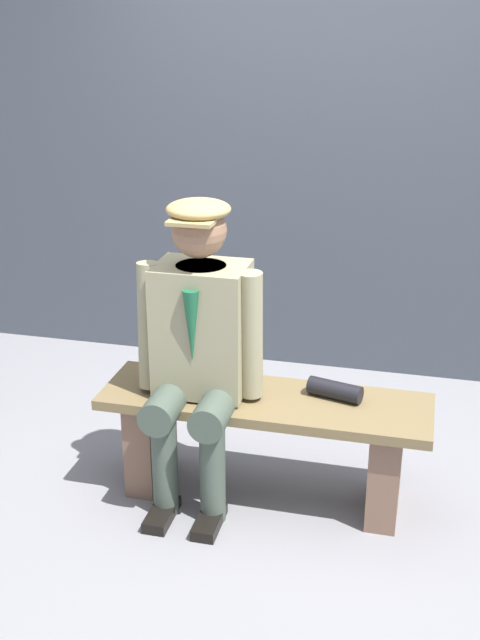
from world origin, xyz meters
The scene contains 5 objects.
ground_plane centered at (0.00, 0.00, 0.00)m, with size 30.00×30.00×0.00m, color slate.
bench centered at (0.00, 0.00, 0.32)m, with size 1.44×0.43×0.49m.
seated_man centered at (0.28, 0.05, 0.75)m, with size 0.56×0.56×1.35m.
rolled_magazine centered at (-0.29, -0.06, 0.53)m, with size 0.08×0.08×0.24m, color black.
stadium_wall centered at (0.00, -1.56, 1.17)m, with size 12.00×0.24×2.33m, color #404750.
Camera 1 is at (-0.63, 3.00, 2.06)m, focal length 44.34 mm.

